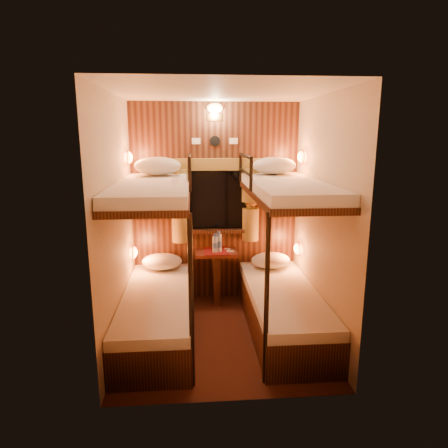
{
  "coord_description": "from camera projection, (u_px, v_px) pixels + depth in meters",
  "views": [
    {
      "loc": [
        -0.28,
        -3.76,
        2.02
      ],
      "look_at": [
        0.04,
        0.15,
        1.14
      ],
      "focal_mm": 32.0,
      "sensor_mm": 36.0,
      "label": 1
    }
  ],
  "objects": [
    {
      "name": "wall_left",
      "position": [
        116.0,
        223.0,
        3.78
      ],
      "size": [
        0.0,
        2.4,
        2.4
      ],
      "primitive_type": "plane",
      "rotation": [
        1.57,
        0.0,
        1.57
      ],
      "color": "#C6B293",
      "rests_on": "floor"
    },
    {
      "name": "wall_front",
      "position": [
        232.0,
        253.0,
        2.84
      ],
      "size": [
        2.4,
        0.0,
        2.4
      ],
      "primitive_type": "plane",
      "rotation": [
        -1.57,
        0.0,
        0.0
      ],
      "color": "#C6B293",
      "rests_on": "floor"
    },
    {
      "name": "bottle_left",
      "position": [
        215.0,
        244.0,
        4.75
      ],
      "size": [
        0.07,
        0.07,
        0.23
      ],
      "rotation": [
        0.0,
        0.0,
        -0.01
      ],
      "color": "#99BFE5",
      "rests_on": "table"
    },
    {
      "name": "wall_back",
      "position": [
        215.0,
        203.0,
        4.88
      ],
      "size": [
        2.4,
        0.0,
        2.4
      ],
      "primitive_type": "plane",
      "rotation": [
        1.57,
        0.0,
        0.0
      ],
      "color": "#C6B293",
      "rests_on": "floor"
    },
    {
      "name": "window",
      "position": [
        215.0,
        206.0,
        4.84
      ],
      "size": [
        1.0,
        0.12,
        0.79
      ],
      "color": "black",
      "rests_on": "back_panel"
    },
    {
      "name": "ceiling",
      "position": [
        221.0,
        92.0,
        3.6
      ],
      "size": [
        2.1,
        2.1,
        0.0
      ],
      "primitive_type": "plane",
      "rotation": [
        3.14,
        0.0,
        0.0
      ],
      "color": "silver",
      "rests_on": "wall_back"
    },
    {
      "name": "sachet_a",
      "position": [
        230.0,
        251.0,
        4.8
      ],
      "size": [
        0.1,
        0.08,
        0.01
      ],
      "primitive_type": "cube",
      "rotation": [
        0.0,
        0.0,
        0.19
      ],
      "color": "silver",
      "rests_on": "table"
    },
    {
      "name": "bunk_right",
      "position": [
        283.0,
        280.0,
        4.12
      ],
      "size": [
        0.72,
        1.9,
        1.82
      ],
      "color": "black",
      "rests_on": "floor"
    },
    {
      "name": "pillow_upper_left",
      "position": [
        158.0,
        166.0,
        4.36
      ],
      "size": [
        0.51,
        0.36,
        0.2
      ],
      "primitive_type": "ellipsoid",
      "color": "white",
      "rests_on": "bunk_left"
    },
    {
      "name": "bottle_right",
      "position": [
        219.0,
        243.0,
        4.77
      ],
      "size": [
        0.07,
        0.07,
        0.25
      ],
      "rotation": [
        0.0,
        0.0,
        0.36
      ],
      "color": "#99BFE5",
      "rests_on": "table"
    },
    {
      "name": "floor",
      "position": [
        222.0,
        335.0,
        4.12
      ],
      "size": [
        2.1,
        2.1,
        0.0
      ],
      "primitive_type": "plane",
      "color": "#3A170F",
      "rests_on": "ground"
    },
    {
      "name": "bunk_left",
      "position": [
        157.0,
        283.0,
        4.02
      ],
      "size": [
        0.72,
        1.9,
        1.82
      ],
      "color": "black",
      "rests_on": "floor"
    },
    {
      "name": "reading_lamps",
      "position": [
        217.0,
        205.0,
        4.53
      ],
      "size": [
        2.0,
        0.2,
        1.25
      ],
      "color": "orange",
      "rests_on": "wall_left"
    },
    {
      "name": "pillow_upper_right",
      "position": [
        274.0,
        165.0,
        4.49
      ],
      "size": [
        0.49,
        0.35,
        0.19
      ],
      "primitive_type": "ellipsoid",
      "color": "white",
      "rests_on": "bunk_right"
    },
    {
      "name": "table",
      "position": [
        216.0,
        270.0,
        4.86
      ],
      "size": [
        0.5,
        0.34,
        0.66
      ],
      "color": "#582314",
      "rests_on": "floor"
    },
    {
      "name": "pillow_lower_left",
      "position": [
        162.0,
        261.0,
        4.74
      ],
      "size": [
        0.48,
        0.34,
        0.19
      ],
      "primitive_type": "ellipsoid",
      "color": "white",
      "rests_on": "bunk_left"
    },
    {
      "name": "pillow_lower_right",
      "position": [
        271.0,
        260.0,
        4.79
      ],
      "size": [
        0.47,
        0.33,
        0.18
      ],
      "primitive_type": "ellipsoid",
      "color": "white",
      "rests_on": "bunk_right"
    },
    {
      "name": "wall_right",
      "position": [
        322.0,
        220.0,
        3.94
      ],
      "size": [
        0.0,
        2.4,
        2.4
      ],
      "primitive_type": "plane",
      "rotation": [
        1.57,
        0.0,
        -1.57
      ],
      "color": "#C6B293",
      "rests_on": "floor"
    },
    {
      "name": "sachet_b",
      "position": [
        227.0,
        249.0,
        4.9
      ],
      "size": [
        0.08,
        0.07,
        0.01
      ],
      "primitive_type": "cube",
      "rotation": [
        0.0,
        0.0,
        -0.16
      ],
      "color": "silver",
      "rests_on": "table"
    },
    {
      "name": "back_panel",
      "position": [
        215.0,
        204.0,
        4.87
      ],
      "size": [
        2.0,
        0.03,
        2.4
      ],
      "primitive_type": "cube",
      "color": "black",
      "rests_on": "floor"
    },
    {
      "name": "curtains",
      "position": [
        215.0,
        199.0,
        4.79
      ],
      "size": [
        1.1,
        0.22,
        1.0
      ],
      "color": "olive",
      "rests_on": "back_panel"
    },
    {
      "name": "back_fixtures",
      "position": [
        215.0,
        115.0,
        4.6
      ],
      "size": [
        0.54,
        0.09,
        0.48
      ],
      "color": "black",
      "rests_on": "back_panel"
    }
  ]
}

